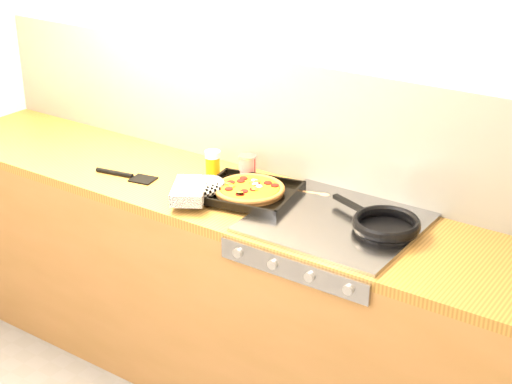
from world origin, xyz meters
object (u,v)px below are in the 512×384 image
Objects in this scene: pizza_on_tray at (233,190)px; frying_pan at (385,225)px; juice_glass at (213,163)px; tomato_can at (248,168)px.

pizza_on_tray is 1.12× the size of frying_pan.
frying_pan is at bearing 5.82° from pizza_on_tray.
juice_glass is at bearing 174.06° from frying_pan.
pizza_on_tray is at bearing -34.78° from juice_glass.
tomato_can is at bearing 169.24° from frying_pan.
juice_glass is (-0.15, -0.04, 0.00)m from tomato_can.
tomato_can is at bearing 16.60° from juice_glass.
frying_pan is 4.01× the size of juice_glass.
frying_pan is at bearing -10.76° from tomato_can.
tomato_can is (-0.07, 0.20, 0.01)m from pizza_on_tray.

